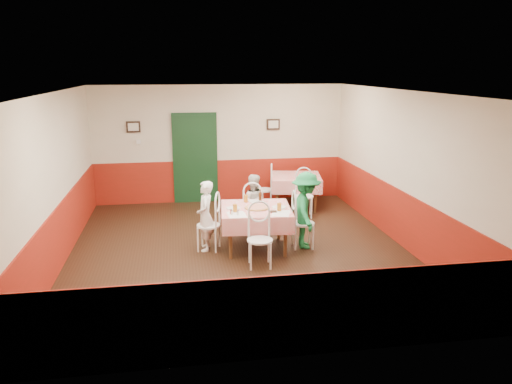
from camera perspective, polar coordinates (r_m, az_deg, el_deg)
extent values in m
plane|color=black|center=(9.05, -1.94, -6.58)|extent=(7.00, 7.00, 0.00)
plane|color=white|center=(8.48, -2.10, 11.43)|extent=(7.00, 7.00, 0.00)
cube|color=beige|center=(12.08, -4.16, 5.52)|extent=(6.00, 0.10, 2.80)
cube|color=beige|center=(5.33, 2.85, -5.58)|extent=(6.00, 0.10, 2.80)
cube|color=beige|center=(8.80, -21.78, 1.32)|extent=(0.10, 7.00, 2.80)
cube|color=beige|center=(9.51, 16.24, 2.66)|extent=(0.10, 7.00, 2.80)
cube|color=maroon|center=(12.23, -4.08, 1.33)|extent=(6.00, 0.03, 1.00)
cube|color=maroon|center=(5.70, 2.71, -14.07)|extent=(6.00, 0.03, 1.00)
cube|color=maroon|center=(9.02, -21.17, -4.25)|extent=(0.03, 7.00, 1.00)
cube|color=maroon|center=(9.71, 15.80, -2.56)|extent=(0.03, 7.00, 1.00)
cube|color=black|center=(12.05, -6.96, 3.74)|extent=(0.96, 0.06, 2.10)
cube|color=black|center=(11.96, -13.84, 7.24)|extent=(0.32, 0.03, 0.26)
cube|color=black|center=(12.16, 1.99, 7.74)|extent=(0.32, 0.03, 0.26)
cube|color=white|center=(12.00, -13.27, 5.60)|extent=(0.10, 0.03, 0.10)
cube|color=red|center=(8.99, 0.00, -4.18)|extent=(1.32, 1.32, 0.77)
cube|color=red|center=(11.64, 4.55, 0.03)|extent=(1.31, 1.31, 0.77)
cylinder|color=#B74723|center=(8.84, 0.11, -1.79)|extent=(0.46, 0.46, 0.03)
cylinder|color=white|center=(8.84, -2.61, -1.85)|extent=(0.27, 0.27, 0.01)
cylinder|color=white|center=(8.90, 2.63, -1.74)|extent=(0.27, 0.27, 0.01)
cylinder|color=white|center=(9.28, -0.13, -1.06)|extent=(0.27, 0.27, 0.01)
cylinder|color=#BF7219|center=(8.60, -2.41, -1.87)|extent=(0.08, 0.08, 0.14)
cylinder|color=#BF7219|center=(8.68, 2.67, -1.73)|extent=(0.08, 0.08, 0.14)
cylinder|color=#BF7219|center=(9.23, -1.17, -0.76)|extent=(0.08, 0.08, 0.14)
cylinder|color=#381C0A|center=(9.27, 0.48, -0.46)|extent=(0.06, 0.06, 0.21)
cylinder|color=silver|center=(8.44, -2.77, -2.34)|extent=(0.04, 0.04, 0.09)
cylinder|color=silver|center=(8.41, -2.10, -2.40)|extent=(0.04, 0.04, 0.09)
cylinder|color=#B23319|center=(8.49, -2.86, -2.26)|extent=(0.04, 0.04, 0.09)
cube|color=white|center=(8.47, -2.21, -2.59)|extent=(0.32, 0.41, 0.00)
cube|color=white|center=(8.55, 2.86, -2.44)|extent=(0.40, 0.47, 0.00)
cube|color=black|center=(8.62, 2.01, -2.24)|extent=(0.12, 0.10, 0.02)
imported|color=gray|center=(8.89, -5.80, -2.74)|extent=(0.33, 0.48, 1.26)
imported|color=gray|center=(9.78, -0.39, -1.35)|extent=(0.63, 0.53, 1.18)
imported|color=gray|center=(9.00, 5.73, -2.09)|extent=(0.64, 0.96, 1.39)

